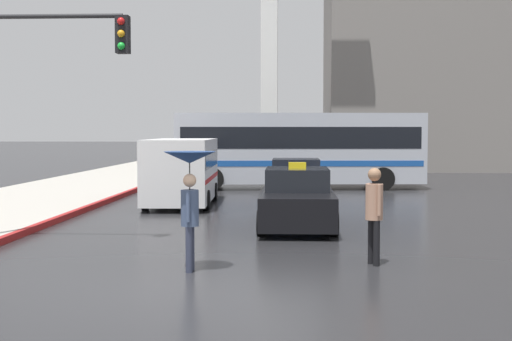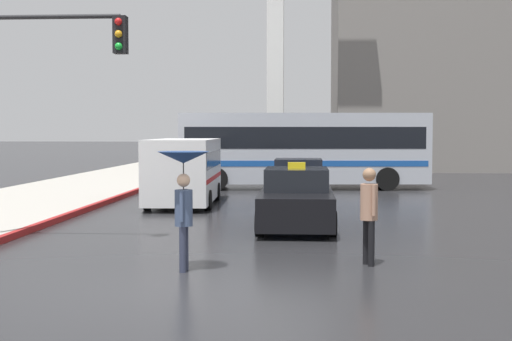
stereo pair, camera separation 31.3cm
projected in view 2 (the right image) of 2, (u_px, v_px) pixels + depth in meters
ground_plane at (187, 295)px, 10.69m from camera, size 300.00×300.00×0.00m
taxi at (297, 201)px, 18.09m from camera, size 1.91×4.56×1.67m
sedan_red at (298, 183)px, 24.22m from camera, size 1.91×4.23×1.50m
ambulance_van at (184, 168)px, 23.62m from camera, size 2.22×5.24×2.19m
city_bus at (303, 147)px, 30.39m from camera, size 10.58×3.22×3.20m
pedestrian_with_umbrella at (183, 180)px, 12.41m from camera, size 0.91×0.91×2.10m
pedestrian_man at (369, 207)px, 12.99m from camera, size 0.41×0.46×1.79m
traffic_light at (40, 77)px, 15.43m from camera, size 3.35×0.38×5.22m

